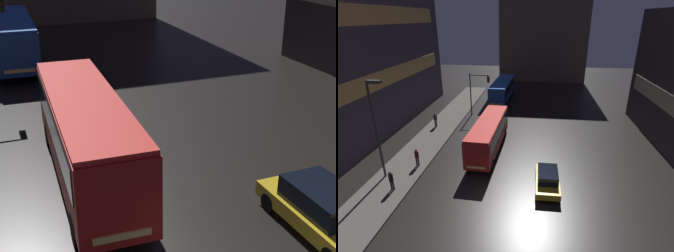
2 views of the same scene
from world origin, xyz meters
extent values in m
cube|color=#AD1E19|center=(-1.93, 8.64, 1.84)|extent=(2.74, 10.26, 2.58)
cube|color=black|center=(-1.93, 8.64, 2.38)|extent=(2.76, 9.45, 1.10)
cube|color=red|center=(-1.93, 8.64, 3.21)|extent=(2.68, 10.05, 0.16)
cube|color=#F4CC72|center=(-2.14, 3.54, 0.95)|extent=(1.63, 0.17, 0.20)
cylinder|color=black|center=(-1.02, 4.92, 0.50)|extent=(0.29, 1.01, 1.00)
cylinder|color=black|center=(-3.14, 5.00, 0.50)|extent=(0.29, 1.01, 1.00)
cylinder|color=black|center=(-0.72, 12.28, 0.50)|extent=(0.29, 1.01, 1.00)
cylinder|color=black|center=(-2.84, 12.37, 0.50)|extent=(0.29, 1.01, 1.00)
cube|color=#194793|center=(-2.94, 26.75, 1.82)|extent=(2.92, 10.99, 2.53)
cube|color=black|center=(-2.94, 26.75, 2.33)|extent=(2.95, 10.12, 1.10)
cube|color=blue|center=(-2.94, 26.75, 3.16)|extent=(2.86, 10.77, 0.16)
cube|color=#F4CC72|center=(-3.13, 21.28, 0.95)|extent=(1.78, 0.16, 0.20)
cylinder|color=black|center=(-1.91, 22.66, 0.50)|extent=(0.28, 1.01, 1.00)
cylinder|color=black|center=(-1.63, 30.76, 0.50)|extent=(0.28, 1.01, 1.00)
cube|color=gold|center=(3.93, 2.85, 0.55)|extent=(1.90, 4.45, 0.50)
cube|color=black|center=(3.93, 2.85, 1.16)|extent=(1.61, 2.45, 0.71)
cylinder|color=black|center=(4.78, 4.38, 0.32)|extent=(0.20, 0.64, 0.64)
cylinder|color=black|center=(3.06, 4.37, 0.32)|extent=(0.20, 0.64, 0.64)
cube|color=black|center=(-3.79, 18.97, 5.17)|extent=(0.30, 0.24, 0.90)
sphere|color=#3B2B07|center=(-3.79, 18.83, 5.17)|extent=(0.18, 0.18, 0.18)
sphere|color=black|center=(-3.79, 18.83, 4.89)|extent=(0.18, 0.18, 0.18)
camera|label=1|loc=(-4.86, -6.64, 8.53)|focal=50.00mm
camera|label=2|loc=(2.72, -15.37, 12.85)|focal=28.00mm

